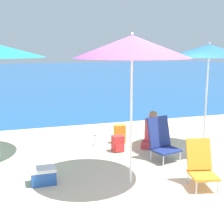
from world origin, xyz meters
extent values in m
plane|color=beige|center=(0.00, 0.00, 0.00)|extent=(60.00, 60.00, 0.00)
cube|color=#1E5699|center=(0.00, 24.56, 0.00)|extent=(60.00, 40.00, 0.01)
cylinder|color=white|center=(-0.37, 0.44, 1.02)|extent=(0.04, 0.04, 2.04)
cone|color=purple|center=(-0.37, 0.44, 2.22)|extent=(1.82, 1.82, 0.34)
sphere|color=white|center=(-0.37, 0.44, 2.41)|extent=(0.04, 0.04, 0.04)
cylinder|color=white|center=(1.74, 1.51, 1.01)|extent=(0.04, 0.04, 2.01)
cone|color=blue|center=(1.74, 1.51, 2.14)|extent=(1.65, 1.65, 0.25)
sphere|color=white|center=(1.74, 1.51, 2.29)|extent=(0.04, 0.04, 0.04)
cylinder|color=silver|center=(0.43, -0.28, 0.10)|extent=(0.02, 0.02, 0.21)
cylinder|color=silver|center=(0.77, -0.35, 0.10)|extent=(0.02, 0.02, 0.21)
cylinder|color=silver|center=(0.51, 0.09, 0.10)|extent=(0.02, 0.02, 0.21)
cylinder|color=silver|center=(0.85, 0.02, 0.10)|extent=(0.02, 0.02, 0.21)
cube|color=orange|center=(0.64, -0.13, 0.22)|extent=(0.49, 0.52, 0.04)
cube|color=orange|center=(0.69, 0.09, 0.50)|extent=(0.44, 0.29, 0.50)
cylinder|color=silver|center=(0.48, 0.93, 0.10)|extent=(0.02, 0.02, 0.21)
cylinder|color=silver|center=(0.89, 1.03, 0.10)|extent=(0.02, 0.02, 0.21)
cylinder|color=silver|center=(0.40, 1.29, 0.10)|extent=(0.02, 0.02, 0.21)
cylinder|color=silver|center=(0.81, 1.39, 0.10)|extent=(0.02, 0.02, 0.21)
cube|color=navy|center=(0.65, 1.16, 0.23)|extent=(0.59, 0.54, 0.04)
cube|color=navy|center=(0.59, 1.37, 0.55)|extent=(0.53, 0.29, 0.60)
cube|color=#BF3F4C|center=(0.77, 2.04, 0.08)|extent=(0.62, 0.63, 0.16)
cylinder|color=#BF3F4C|center=(0.77, 2.04, 0.40)|extent=(0.37, 0.37, 0.48)
sphere|color=#9E704C|center=(0.77, 2.04, 0.74)|extent=(0.20, 0.20, 0.20)
cube|color=red|center=(-0.06, 2.02, 0.17)|extent=(0.24, 0.20, 0.34)
cube|color=red|center=(-0.06, 1.90, 0.10)|extent=(0.17, 0.03, 0.16)
cube|color=orange|center=(0.17, 2.57, 0.22)|extent=(0.25, 0.16, 0.43)
cube|color=orange|center=(0.17, 2.48, 0.13)|extent=(0.17, 0.03, 0.19)
cylinder|color=silver|center=(-0.43, 2.56, 0.09)|extent=(0.08, 0.08, 0.18)
cylinder|color=silver|center=(-0.43, 2.56, 0.21)|extent=(0.03, 0.03, 0.06)
cylinder|color=black|center=(-0.43, 2.56, 0.24)|extent=(0.04, 0.04, 0.02)
cube|color=#2859B2|center=(-1.75, 0.82, 0.11)|extent=(0.39, 0.27, 0.22)
cube|color=white|center=(-1.75, 0.82, 0.25)|extent=(0.41, 0.28, 0.06)
camera|label=1|loc=(-2.13, -4.10, 2.19)|focal=50.00mm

